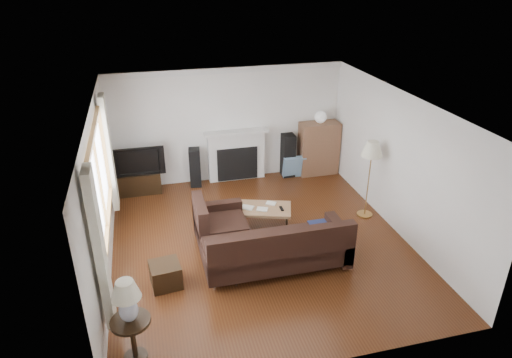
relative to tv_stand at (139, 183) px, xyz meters
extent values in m
cube|color=#4B2510|center=(1.99, -2.50, -0.22)|extent=(5.10, 5.60, 0.04)
cube|color=white|center=(1.99, -2.50, 2.28)|extent=(5.10, 5.60, 0.04)
cube|color=white|center=(1.99, 0.25, 1.03)|extent=(5.00, 0.04, 2.50)
cube|color=white|center=(1.99, -5.25, 1.03)|extent=(5.00, 0.04, 2.50)
cube|color=white|center=(-0.51, -2.50, 1.03)|extent=(0.04, 5.50, 2.50)
cube|color=white|center=(4.49, -2.50, 1.03)|extent=(0.04, 5.50, 2.50)
cube|color=olive|center=(-0.46, -2.70, 1.33)|extent=(0.12, 2.74, 1.54)
cube|color=silver|center=(-0.41, -4.22, 1.18)|extent=(0.10, 0.35, 2.10)
cube|color=silver|center=(-0.41, -1.18, 1.18)|extent=(0.10, 0.35, 2.10)
cube|color=white|center=(2.14, 0.14, 0.35)|extent=(1.40, 0.26, 1.15)
cube|color=black|center=(0.00, 0.00, 0.00)|extent=(0.90, 0.40, 0.45)
imported|color=black|center=(0.04, 0.00, 0.53)|extent=(1.05, 0.14, 0.61)
cube|color=black|center=(1.20, 0.05, 0.20)|extent=(0.27, 0.31, 0.85)
cube|color=black|center=(3.30, 0.05, 0.26)|extent=(0.28, 0.33, 0.98)
cube|color=brown|center=(4.02, 0.01, 0.38)|extent=(0.88, 0.42, 1.21)
sphere|color=white|center=(4.02, 0.01, 1.12)|extent=(0.26, 0.26, 0.26)
cube|color=black|center=(2.06, -3.21, 0.18)|extent=(2.50, 1.83, 0.81)
cube|color=#936A46|center=(2.13, -2.00, -0.02)|extent=(1.20, 0.89, 0.42)
cube|color=black|center=(0.31, -3.25, -0.04)|extent=(0.49, 0.49, 0.37)
cube|color=#AB7A3B|center=(4.20, -2.06, 0.54)|extent=(0.52, 0.52, 1.52)
cube|color=black|center=(-0.16, -4.58, 0.08)|extent=(0.48, 0.48, 0.60)
cube|color=silver|center=(-0.16, -4.58, 0.66)|extent=(0.35, 0.35, 0.56)
camera|label=1|loc=(0.27, -8.98, 4.24)|focal=32.00mm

